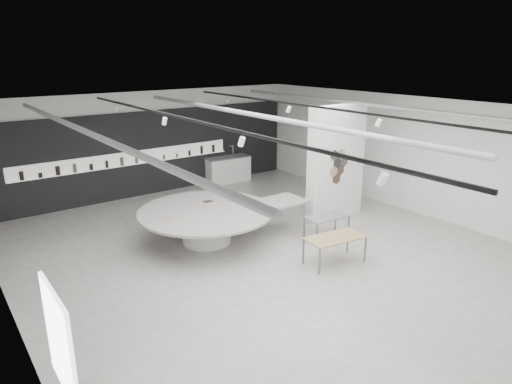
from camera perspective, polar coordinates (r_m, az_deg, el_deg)
room at (r=11.45m, az=1.21°, el=1.56°), size 12.02×14.02×3.82m
back_wall_display at (r=17.43m, az=-12.94°, el=4.77°), size 11.80×0.27×3.10m
partition_column at (r=14.59m, az=10.00°, el=3.62°), size 2.20×0.38×3.60m
display_island at (r=12.84m, az=-5.88°, el=-3.60°), size 4.83×3.83×0.96m
sample_table_wood at (r=11.66m, az=9.86°, el=-5.80°), size 1.59×0.94×0.71m
sample_table_stone at (r=13.22m, az=8.86°, el=-3.22°), size 1.31×0.72×0.65m
kitchen_counter at (r=18.77m, az=-3.51°, el=2.86°), size 1.89×0.87×1.45m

